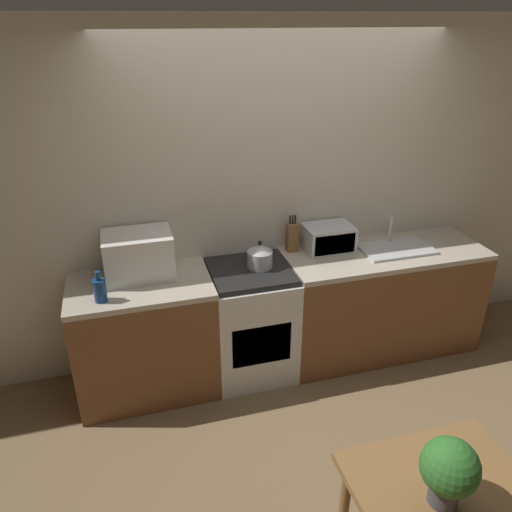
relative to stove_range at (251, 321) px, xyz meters
name	(u,v)px	position (x,y,z in m)	size (l,w,h in m)	color
ground_plane	(329,437)	(0.31, -0.86, -0.45)	(16.00, 16.00, 0.00)	brown
wall_back	(277,198)	(0.31, 0.34, 0.85)	(10.00, 0.06, 2.60)	beige
counter_left_run	(145,337)	(-0.80, 0.00, 0.00)	(0.99, 0.62, 0.90)	brown
counter_right_run	(380,300)	(1.11, 0.00, 0.00)	(1.61, 0.62, 0.90)	brown
stove_range	(251,321)	(0.00, 0.00, 0.00)	(0.61, 0.62, 0.90)	silver
kettle	(260,256)	(0.08, 0.01, 0.54)	(0.19, 0.19, 0.21)	#B7B7BC
microwave	(139,255)	(-0.78, 0.12, 0.61)	(0.47, 0.34, 0.32)	silver
bottle	(100,290)	(-1.05, -0.17, 0.54)	(0.08, 0.08, 0.21)	navy
knife_block	(292,237)	(0.40, 0.22, 0.57)	(0.08, 0.08, 0.30)	brown
toaster_oven	(328,238)	(0.68, 0.15, 0.55)	(0.38, 0.27, 0.20)	silver
sink_basin	(396,248)	(1.20, 0.01, 0.47)	(0.57, 0.34, 0.24)	silver
potted_plant	(449,469)	(0.27, -1.99, 0.51)	(0.24, 0.24, 0.32)	#424247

